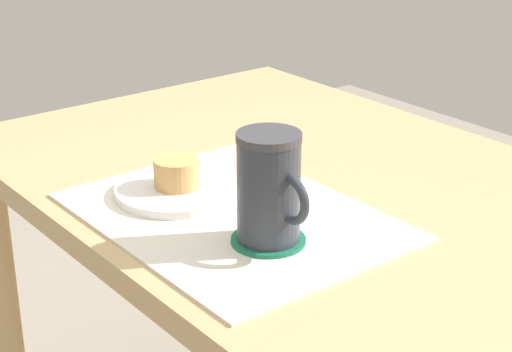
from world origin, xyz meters
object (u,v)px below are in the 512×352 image
object	(u,v)px
coffee_mug	(270,187)
pastry	(177,173)
pastry_plate	(177,190)
dining_table	(327,243)

from	to	relation	value
coffee_mug	pastry	bearing A→B (deg)	-178.07
pastry_plate	dining_table	bearing A→B (deg)	58.74
pastry_plate	coffee_mug	distance (m)	0.21
pastry_plate	coffee_mug	bearing A→B (deg)	1.93
pastry	coffee_mug	world-z (taller)	coffee_mug
coffee_mug	pastry_plate	bearing A→B (deg)	-178.07
dining_table	pastry	bearing A→B (deg)	-121.26
dining_table	coffee_mug	xyz separation A→B (m)	(0.09, -0.18, 0.17)
pastry	pastry_plate	bearing A→B (deg)	0.00
coffee_mug	dining_table	bearing A→B (deg)	115.33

